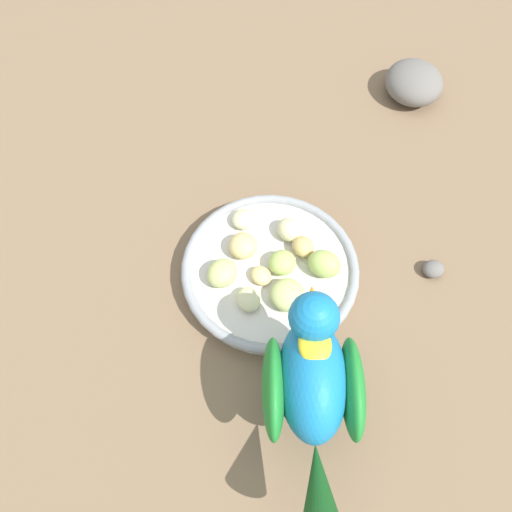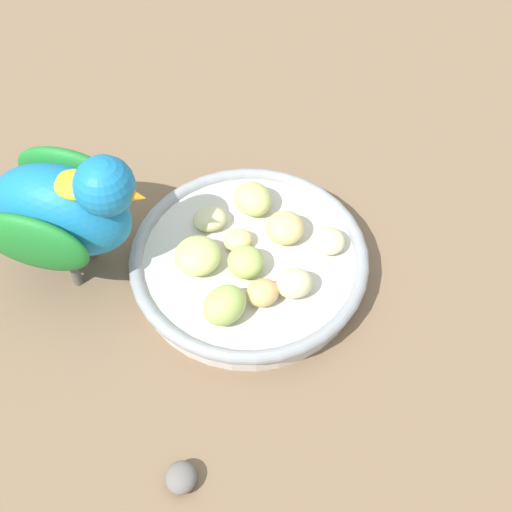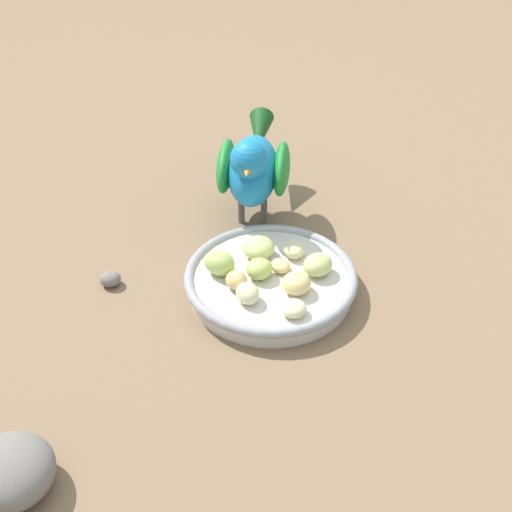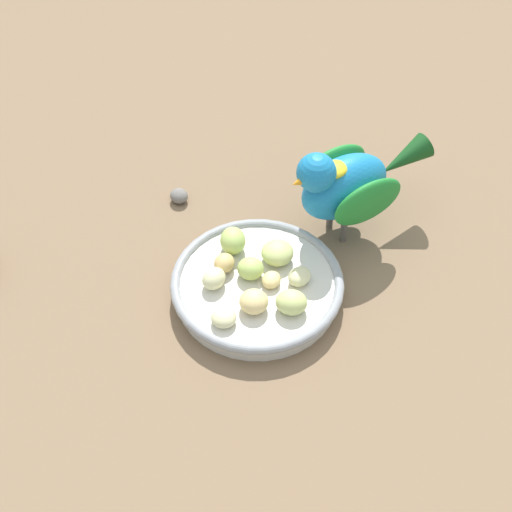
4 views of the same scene
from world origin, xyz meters
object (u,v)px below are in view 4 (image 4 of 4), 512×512
Objects in this scene: parrot at (347,182)px; apple_piece_8 at (291,302)px; apple_piece_9 at (214,279)px; apple_piece_6 at (277,253)px; apple_piece_5 at (224,318)px; pebble_0 at (179,196)px; apple_piece_0 at (300,277)px; apple_piece_3 at (249,301)px; apple_piece_4 at (224,263)px; apple_piece_1 at (251,268)px; apple_piece_7 at (271,280)px; apple_piece_2 at (233,241)px; feeding_bowl at (254,286)px.

apple_piece_8 is at bearing 33.40° from parrot.
apple_piece_6 is at bearing -56.15° from apple_piece_9.
apple_piece_9 reaches higher than apple_piece_5.
parrot is 7.17× the size of pebble_0.
apple_piece_0 is 0.22m from pebble_0.
apple_piece_6 is 0.22× the size of parrot.
apple_piece_3 reaches higher than apple_piece_4.
apple_piece_6 is (0.10, -0.05, 0.00)m from apple_piece_5.
apple_piece_1 reaches higher than apple_piece_7.
apple_piece_2 reaches higher than pebble_0.
apple_piece_6 is 1.26× the size of apple_piece_9.
apple_piece_8 is at bearing 170.80° from apple_piece_0.
parrot reaches higher than apple_piece_4.
apple_piece_2 reaches higher than apple_piece_7.
apple_piece_2 is 1.39× the size of apple_piece_4.
apple_piece_0 is at bearing -81.39° from apple_piece_9.
apple_piece_9 is 0.17× the size of parrot.
apple_piece_5 is at bearing 156.12° from feeding_bowl.
apple_piece_2 is 0.21× the size of parrot.
apple_piece_6 is 1.55× the size of apple_piece_7.
apple_piece_7 is 0.06m from apple_piece_9.
apple_piece_3 reaches higher than apple_piece_5.
apple_piece_2 is at bearing -139.85° from pebble_0.
apple_piece_3 is 0.05m from apple_piece_9.
apple_piece_1 is 0.05m from apple_piece_3.
apple_piece_0 is 0.82× the size of apple_piece_8.
apple_piece_6 is at bearing 41.68° from apple_piece_0.
apple_piece_0 is at bearing -138.32° from apple_piece_6.
apple_piece_5 is 0.79× the size of apple_piece_8.
apple_piece_6 reaches higher than feeding_bowl.
apple_piece_9 is (0.05, 0.02, 0.00)m from apple_piece_5.
apple_piece_0 is 1.17× the size of apple_piece_7.
apple_piece_0 is 0.16× the size of parrot.
parrot is at bearing -44.93° from apple_piece_1.
apple_piece_2 is (0.04, 0.08, 0.01)m from apple_piece_0.
pebble_0 is at bearing 38.20° from apple_piece_1.
apple_piece_9 is (-0.01, 0.06, 0.00)m from apple_piece_7.
apple_piece_0 is at bearing -117.73° from apple_piece_2.
apple_piece_1 is 0.05m from apple_piece_2.
apple_piece_8 is (0.00, -0.05, 0.00)m from apple_piece_3.
pebble_0 is at bearing 40.15° from apple_piece_2.
apple_piece_8 is (-0.03, -0.04, 0.02)m from feeding_bowl.
apple_piece_1 is at bearing 67.20° from apple_piece_7.
apple_piece_3 is at bearing -161.74° from apple_piece_2.
apple_piece_3 is at bearing -147.30° from apple_piece_4.
apple_piece_6 is 0.07m from apple_piece_8.
apple_piece_6 reaches higher than apple_piece_0.
apple_piece_5 is at bearing -178.48° from apple_piece_2.
apple_piece_4 is at bearing 83.15° from apple_piece_0.
apple_piece_6 is 0.04m from apple_piece_7.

